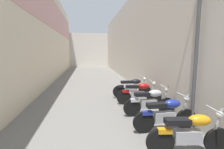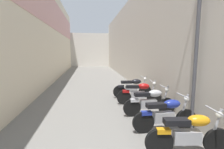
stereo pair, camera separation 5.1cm
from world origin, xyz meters
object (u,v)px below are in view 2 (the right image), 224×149
at_px(motorcycle_fifth, 150,101).
at_px(motorcycle_sixth, 139,93).
at_px(motorcycle_third, 190,133).
at_px(motorcycle_fourth, 166,114).
at_px(motorcycle_seventh, 133,87).
at_px(street_lamp, 195,29).

relative_size(motorcycle_fifth, motorcycle_sixth, 1.01).
height_order(motorcycle_fifth, motorcycle_sixth, same).
bearing_deg(motorcycle_third, motorcycle_fifth, 90.00).
relative_size(motorcycle_third, motorcycle_sixth, 1.01).
bearing_deg(motorcycle_third, motorcycle_sixth, 90.00).
xyz_separation_m(motorcycle_fourth, motorcycle_seventh, (-0.00, 3.50, 0.00)).
bearing_deg(motorcycle_seventh, motorcycle_sixth, -90.01).
distance_m(motorcycle_fifth, motorcycle_seventh, 2.31).
bearing_deg(motorcycle_sixth, motorcycle_third, -90.00).
relative_size(motorcycle_third, street_lamp, 0.39).
distance_m(motorcycle_sixth, street_lamp, 3.38).
bearing_deg(motorcycle_third, motorcycle_fourth, 90.00).
distance_m(motorcycle_seventh, street_lamp, 4.23).
relative_size(motorcycle_sixth, street_lamp, 0.39).
distance_m(motorcycle_third, motorcycle_sixth, 3.52).
xyz_separation_m(motorcycle_third, street_lamp, (0.70, 1.11, 2.28)).
bearing_deg(motorcycle_fifth, motorcycle_third, -90.00).
relative_size(motorcycle_fourth, motorcycle_seventh, 1.00).
height_order(motorcycle_fourth, street_lamp, street_lamp).
xyz_separation_m(motorcycle_fifth, street_lamp, (0.70, -1.18, 2.28)).
bearing_deg(motorcycle_seventh, street_lamp, -78.65).
distance_m(motorcycle_fourth, motorcycle_fifth, 1.18).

